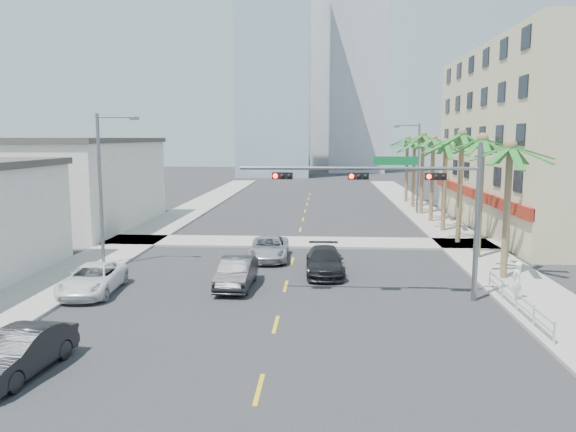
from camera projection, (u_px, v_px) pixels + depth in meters
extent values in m
plane|color=#262628|center=(266.00, 363.00, 19.04)|extent=(260.00, 260.00, 0.00)
cube|color=gray|center=(472.00, 250.00, 38.04)|extent=(4.00, 120.00, 0.15)
cube|color=gray|center=(126.00, 245.00, 39.56)|extent=(4.00, 120.00, 0.15)
cube|color=gray|center=(297.00, 242.00, 40.78)|extent=(80.00, 4.00, 0.15)
cube|color=#C8B98D|center=(568.00, 139.00, 46.27)|extent=(15.00, 28.00, 15.00)
cube|color=maroon|center=(472.00, 193.00, 47.37)|extent=(0.30, 28.00, 0.80)
cube|color=beige|center=(70.00, 185.00, 47.45)|extent=(11.00, 18.00, 7.20)
cube|color=#99B2C6|center=(274.00, 54.00, 110.13)|extent=(14.00, 14.00, 48.00)
cube|color=#ADADB2|center=(357.00, 35.00, 123.06)|extent=(12.00, 12.00, 60.00)
cube|color=#ADADB2|center=(305.00, 84.00, 139.88)|extent=(16.00, 16.00, 42.00)
cylinder|color=slate|center=(477.00, 225.00, 25.89)|extent=(0.24, 0.24, 7.20)
cylinder|color=slate|center=(358.00, 168.00, 25.87)|extent=(11.00, 0.16, 0.16)
cube|color=#0C662D|center=(396.00, 161.00, 25.72)|extent=(2.00, 0.05, 0.40)
cube|color=black|center=(435.00, 176.00, 25.55)|extent=(0.95, 0.28, 0.32)
sphere|color=#FF0C05|center=(429.00, 177.00, 25.41)|extent=(0.22, 0.22, 0.22)
cube|color=black|center=(358.00, 176.00, 25.77)|extent=(0.95, 0.28, 0.32)
sphere|color=#FF0C05|center=(352.00, 176.00, 25.64)|extent=(0.22, 0.22, 0.22)
cube|color=black|center=(282.00, 176.00, 25.99)|extent=(0.95, 0.28, 0.32)
sphere|color=#FF0C05|center=(275.00, 176.00, 25.86)|extent=(0.22, 0.22, 0.22)
cylinder|color=brown|center=(507.00, 214.00, 29.68)|extent=(0.36, 0.36, 7.20)
cylinder|color=brown|center=(480.00, 200.00, 34.79)|extent=(0.36, 0.36, 7.56)
cylinder|color=brown|center=(460.00, 189.00, 39.90)|extent=(0.36, 0.36, 7.92)
cylinder|color=brown|center=(444.00, 188.00, 45.09)|extent=(0.36, 0.36, 7.20)
cylinder|color=brown|center=(432.00, 181.00, 50.21)|extent=(0.36, 0.36, 7.56)
cylinder|color=brown|center=(422.00, 175.00, 55.32)|extent=(0.36, 0.36, 7.92)
cylinder|color=brown|center=(414.00, 175.00, 60.51)|extent=(0.36, 0.36, 7.20)
cylinder|color=brown|center=(407.00, 171.00, 65.63)|extent=(0.36, 0.36, 7.56)
cylinder|color=slate|center=(100.00, 191.00, 32.97)|extent=(0.20, 0.20, 9.00)
cylinder|color=slate|center=(116.00, 117.00, 32.30)|extent=(2.20, 0.12, 0.12)
cube|color=slate|center=(134.00, 118.00, 32.25)|extent=(0.50, 0.25, 0.18)
cylinder|color=slate|center=(418.00, 170.00, 55.27)|extent=(0.20, 0.20, 9.00)
cylinder|color=slate|center=(408.00, 125.00, 54.75)|extent=(2.20, 0.12, 0.12)
cube|color=slate|center=(397.00, 126.00, 54.83)|extent=(0.50, 0.25, 0.18)
cylinder|color=silver|center=(517.00, 302.00, 24.25)|extent=(0.08, 8.00, 0.08)
cylinder|color=silver|center=(517.00, 294.00, 24.20)|extent=(0.08, 8.00, 0.08)
cylinder|color=silver|center=(554.00, 335.00, 20.30)|extent=(0.08, 0.08, 1.00)
cylinder|color=silver|center=(534.00, 318.00, 22.28)|extent=(0.08, 0.08, 1.00)
cylinder|color=silver|center=(517.00, 303.00, 24.25)|extent=(0.08, 0.08, 1.00)
cylinder|color=silver|center=(502.00, 291.00, 26.23)|extent=(0.08, 0.08, 1.00)
cylinder|color=silver|center=(490.00, 280.00, 28.21)|extent=(0.08, 0.08, 1.00)
imported|color=black|center=(21.00, 352.00, 18.06)|extent=(2.04, 4.60, 1.47)
imported|color=white|center=(93.00, 279.00, 27.57)|extent=(2.66, 5.20, 1.41)
imported|color=black|center=(236.00, 273.00, 28.60)|extent=(1.70, 4.65, 1.52)
imported|color=silver|center=(269.00, 248.00, 35.25)|extent=(2.52, 5.19, 1.42)
imported|color=black|center=(325.00, 261.00, 31.42)|extent=(2.24, 5.16, 1.48)
imported|color=white|center=(517.00, 280.00, 25.99)|extent=(0.77, 0.74, 1.78)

